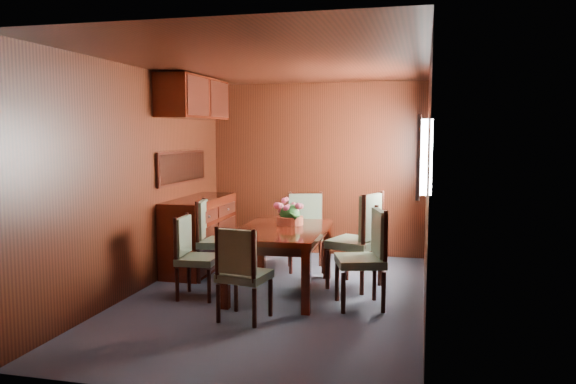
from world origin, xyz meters
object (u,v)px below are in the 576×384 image
(chair_left_near, at_px, (192,252))
(sideboard, at_px, (200,233))
(chair_right_near, at_px, (368,252))
(flower_centerpiece, at_px, (290,211))
(dining_table, at_px, (281,238))
(chair_head, at_px, (241,269))

(chair_left_near, bearing_deg, sideboard, -165.10)
(chair_right_near, bearing_deg, flower_centerpiece, 41.17)
(sideboard, xyz_separation_m, chair_left_near, (0.40, -1.17, 0.03))
(chair_right_near, bearing_deg, chair_left_near, 76.25)
(dining_table, xyz_separation_m, chair_head, (-0.11, -1.01, -0.11))
(dining_table, distance_m, flower_centerpiece, 0.37)
(flower_centerpiece, bearing_deg, chair_right_near, -31.76)
(dining_table, distance_m, chair_left_near, 0.95)
(flower_centerpiece, bearing_deg, chair_head, -96.35)
(chair_left_near, height_order, chair_right_near, chair_right_near)
(sideboard, xyz_separation_m, chair_head, (1.14, -1.78, 0.04))
(dining_table, bearing_deg, sideboard, 147.00)
(sideboard, height_order, dining_table, sideboard)
(chair_head, relative_size, flower_centerpiece, 2.75)
(chair_head, xyz_separation_m, flower_centerpiece, (0.14, 1.29, 0.36))
(flower_centerpiece, bearing_deg, sideboard, 158.82)
(chair_right_near, relative_size, chair_head, 1.12)
(dining_table, xyz_separation_m, flower_centerpiece, (0.03, 0.28, 0.25))
(sideboard, relative_size, chair_head, 1.59)
(sideboard, xyz_separation_m, chair_right_near, (2.20, -1.07, 0.10))
(chair_head, bearing_deg, dining_table, 92.43)
(dining_table, xyz_separation_m, chair_left_near, (-0.85, -0.40, -0.12))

